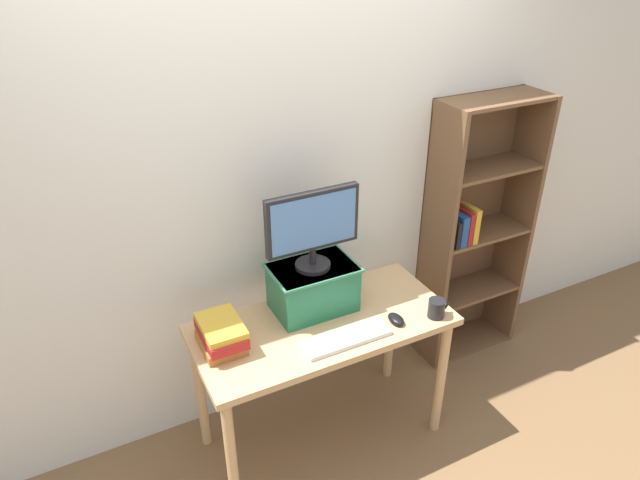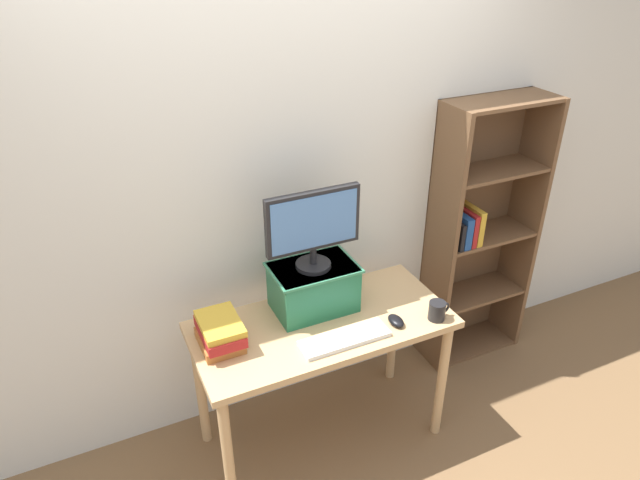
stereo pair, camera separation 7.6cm
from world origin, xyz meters
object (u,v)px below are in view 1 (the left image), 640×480
at_px(bookshelf_unit, 472,231).
at_px(computer_monitor, 313,226).
at_px(riser_box, 313,286).
at_px(coffee_mug, 437,308).
at_px(computer_mouse, 396,319).
at_px(keyboard, 346,338).
at_px(book_stack, 221,335).
at_px(desk, 322,339).

distance_m(bookshelf_unit, computer_monitor, 1.24).
xyz_separation_m(riser_box, coffee_mug, (0.50, -0.34, -0.08)).
distance_m(computer_monitor, computer_mouse, 0.61).
relative_size(keyboard, book_stack, 1.57).
bearing_deg(riser_box, computer_monitor, -90.00).
height_order(riser_box, computer_monitor, computer_monitor).
distance_m(desk, book_stack, 0.52).
xyz_separation_m(bookshelf_unit, keyboard, (-1.13, -0.48, -0.05)).
xyz_separation_m(bookshelf_unit, coffee_mug, (-0.65, -0.52, -0.02)).
bearing_deg(keyboard, bookshelf_unit, 22.75).
relative_size(computer_mouse, coffee_mug, 0.92).
distance_m(desk, bookshelf_unit, 1.22).
bearing_deg(riser_box, desk, -95.48).
relative_size(bookshelf_unit, riser_box, 3.95).
height_order(computer_monitor, computer_mouse, computer_monitor).
height_order(bookshelf_unit, coffee_mug, bookshelf_unit).
distance_m(bookshelf_unit, riser_box, 1.17).
relative_size(desk, keyboard, 2.95).
height_order(computer_monitor, coffee_mug, computer_monitor).
bearing_deg(computer_mouse, computer_monitor, 136.56).
bearing_deg(keyboard, computer_mouse, 1.46).
bearing_deg(book_stack, coffee_mug, -14.41).
height_order(bookshelf_unit, computer_mouse, bookshelf_unit).
relative_size(riser_box, computer_monitor, 0.90).
bearing_deg(riser_box, keyboard, -85.58).
bearing_deg(keyboard, computer_monitor, 94.45).
bearing_deg(riser_box, coffee_mug, -33.71).
relative_size(bookshelf_unit, keyboard, 3.87).
height_order(desk, computer_mouse, computer_mouse).
bearing_deg(desk, keyboard, -78.28).
bearing_deg(desk, computer_mouse, -27.16).
xyz_separation_m(riser_box, keyboard, (0.02, -0.29, -0.11)).
relative_size(riser_box, coffee_mug, 3.68).
bearing_deg(coffee_mug, book_stack, 165.59).
height_order(computer_mouse, coffee_mug, coffee_mug).
xyz_separation_m(desk, bookshelf_unit, (1.17, 0.31, 0.17)).
relative_size(desk, riser_box, 3.01).
bearing_deg(keyboard, riser_box, 94.42).
bearing_deg(coffee_mug, riser_box, 146.29).
xyz_separation_m(computer_mouse, book_stack, (-0.80, 0.21, 0.05)).
height_order(bookshelf_unit, computer_monitor, bookshelf_unit).
relative_size(computer_mouse, book_stack, 0.39).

